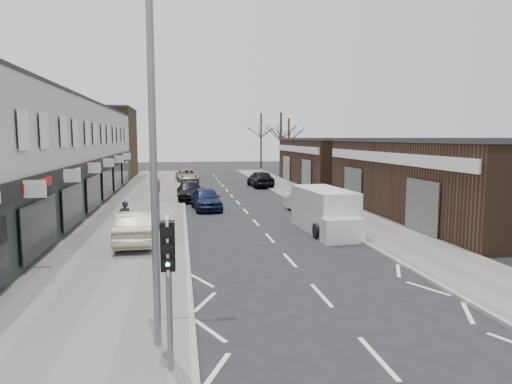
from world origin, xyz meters
name	(u,v)px	position (x,y,z in m)	size (l,w,h in m)	color
ground	(345,321)	(0.00, 0.00, 0.00)	(160.00, 160.00, 0.00)	black
pavement_left	(143,204)	(-6.75, 22.00, 0.06)	(5.50, 64.00, 0.12)	slate
pavement_right	(314,200)	(5.75, 22.00, 0.06)	(3.50, 64.00, 0.12)	slate
shop_terrace_left	(27,157)	(-13.50, 19.50, 3.55)	(8.00, 41.00, 7.10)	beige
brick_block_far	(98,144)	(-13.50, 45.00, 4.00)	(8.00, 10.00, 8.00)	#472F1E
right_unit_near	(461,179)	(12.50, 14.00, 2.25)	(10.00, 18.00, 4.50)	#3A251A
right_unit_far	(344,162)	(12.50, 34.00, 2.25)	(10.00, 16.00, 4.50)	#3A251A
tree_far_a	(281,174)	(9.00, 48.00, 0.00)	(3.60, 3.60, 8.00)	#382D26
tree_far_b	(288,170)	(11.50, 54.00, 0.00)	(3.60, 3.60, 7.50)	#382D26
tree_far_c	(261,168)	(8.50, 60.00, 0.00)	(3.60, 3.60, 8.50)	#382D26
traffic_light	(168,258)	(-4.40, -2.02, 2.41)	(0.28, 0.60, 3.10)	slate
street_lamp	(161,143)	(-4.53, -0.80, 4.62)	(2.23, 0.22, 8.00)	slate
warning_sign	(159,189)	(-5.16, 12.00, 2.20)	(0.12, 0.80, 2.70)	slate
white_van	(325,212)	(3.06, 11.04, 1.02)	(2.27, 5.66, 2.16)	silver
sedan_on_pavement	(136,227)	(-6.07, 9.33, 0.85)	(1.54, 4.43, 1.46)	#AFA38C
pedestrian	(125,218)	(-6.73, 11.05, 0.95)	(0.61, 0.40, 1.67)	black
parked_car_left_a	(206,199)	(-2.47, 19.13, 0.73)	(1.71, 4.26, 1.45)	#131B3B
parked_car_left_b	(190,191)	(-3.40, 23.95, 0.70)	(1.97, 4.85, 1.41)	black
parked_car_left_c	(187,176)	(-3.40, 38.61, 0.67)	(2.22, 4.82, 1.34)	#A09280
parked_car_right_a	(302,202)	(3.50, 17.22, 0.64)	(1.35, 3.86, 1.27)	silver
parked_car_right_b	(260,179)	(3.50, 32.30, 0.80)	(1.90, 4.72, 1.61)	black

